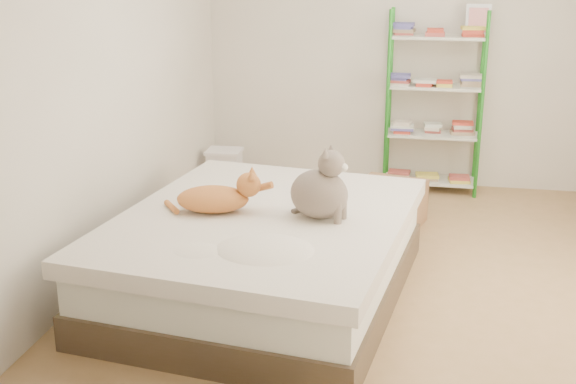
% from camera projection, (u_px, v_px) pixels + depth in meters
% --- Properties ---
extents(room, '(3.81, 4.21, 2.61)m').
position_uv_depth(room, '(392.00, 86.00, 4.86)').
color(room, tan).
rests_on(room, ground).
extents(bed, '(2.02, 2.40, 0.56)m').
position_uv_depth(bed, '(264.00, 254.00, 4.70)').
color(bed, '#4F3D2E').
rests_on(bed, ground).
extents(orange_cat, '(0.60, 0.40, 0.22)m').
position_uv_depth(orange_cat, '(213.00, 196.00, 4.62)').
color(orange_cat, orange).
rests_on(orange_cat, bed).
extents(grey_cat, '(0.46, 0.41, 0.45)m').
position_uv_depth(grey_cat, '(319.00, 184.00, 4.48)').
color(grey_cat, gray).
rests_on(grey_cat, bed).
extents(shelf_unit, '(0.89, 0.36, 1.74)m').
position_uv_depth(shelf_unit, '(435.00, 104.00, 6.70)').
color(shelf_unit, '#258824').
rests_on(shelf_unit, ground).
extents(cardboard_box, '(0.60, 0.61, 0.42)m').
position_uv_depth(cardboard_box, '(391.00, 202.00, 6.03)').
color(cardboard_box, '#96724C').
rests_on(cardboard_box, ground).
extents(white_bin, '(0.34, 0.30, 0.38)m').
position_uv_depth(white_bin, '(225.00, 168.00, 6.98)').
color(white_bin, white).
rests_on(white_bin, ground).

